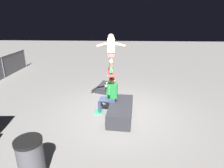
% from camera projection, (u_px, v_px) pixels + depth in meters
% --- Properties ---
extents(ground_plane, '(40.00, 40.00, 0.00)m').
position_uv_depth(ground_plane, '(118.00, 113.00, 6.42)').
color(ground_plane, slate).
extents(ledge_box_main, '(1.70, 0.86, 0.46)m').
position_uv_depth(ledge_box_main, '(121.00, 111.00, 6.07)').
color(ledge_box_main, '#28282D').
rests_on(ledge_box_main, ground).
extents(person_sitting_on_ledge, '(0.60, 0.77, 1.29)m').
position_uv_depth(person_sitting_on_ledge, '(109.00, 94.00, 6.15)').
color(person_sitting_on_ledge, '#2D3856').
rests_on(person_sitting_on_ledge, ground).
extents(skateboard, '(1.03, 0.27, 0.13)m').
position_uv_depth(skateboard, '(111.00, 72.00, 6.03)').
color(skateboard, '#B72D2D').
extents(skater_airborne, '(0.63, 0.89, 1.12)m').
position_uv_depth(skater_airborne, '(111.00, 51.00, 5.85)').
color(skater_airborne, '#2D9E66').
extents(kicker_ramp, '(1.30, 1.10, 0.32)m').
position_uv_depth(kicker_ramp, '(105.00, 89.00, 8.42)').
color(kicker_ramp, '#28282D').
rests_on(kicker_ramp, ground).
extents(trash_bin, '(0.53, 0.53, 0.89)m').
position_uv_depth(trash_bin, '(31.00, 159.00, 3.72)').
color(trash_bin, '#47474C').
rests_on(trash_bin, ground).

